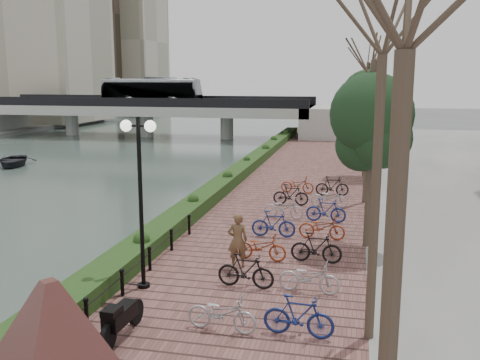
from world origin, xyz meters
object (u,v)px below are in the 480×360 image
(pedestrian, at_px, (238,240))
(boat, at_px, (13,160))
(lamppost, at_px, (140,166))
(motorcycle, at_px, (122,316))

(pedestrian, relative_size, boat, 0.44)
(pedestrian, bearing_deg, boat, -58.12)
(lamppost, height_order, boat, lamppost)
(motorcycle, xyz_separation_m, boat, (-19.55, 23.63, -0.59))
(pedestrian, bearing_deg, motorcycle, 56.11)
(lamppost, height_order, motorcycle, lamppost)
(motorcycle, bearing_deg, lamppost, 106.58)
(boat, bearing_deg, motorcycle, -73.43)
(lamppost, distance_m, motorcycle, 4.24)
(motorcycle, distance_m, boat, 30.68)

